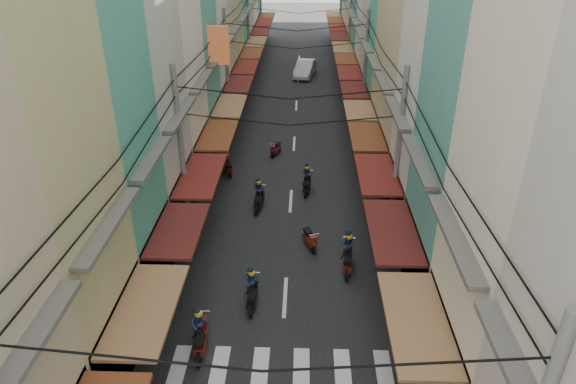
% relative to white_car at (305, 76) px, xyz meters
% --- Properties ---
extents(ground, '(160.00, 160.00, 0.00)m').
position_rel_white_car_xyz_m(ground, '(-0.67, -30.92, 0.00)').
color(ground, slate).
rests_on(ground, ground).
extents(road, '(10.00, 80.00, 0.02)m').
position_rel_white_car_xyz_m(road, '(-0.67, -10.92, 0.01)').
color(road, black).
rests_on(road, ground).
extents(sidewalk_left, '(3.00, 80.00, 0.06)m').
position_rel_white_car_xyz_m(sidewalk_left, '(-7.17, -10.92, 0.03)').
color(sidewalk_left, slate).
rests_on(sidewalk_left, ground).
extents(sidewalk_right, '(3.00, 80.00, 0.06)m').
position_rel_white_car_xyz_m(sidewalk_right, '(5.83, -10.92, 0.03)').
color(sidewalk_right, slate).
rests_on(sidewalk_right, ground).
extents(crosswalk, '(7.55, 2.40, 0.01)m').
position_rel_white_car_xyz_m(crosswalk, '(-0.67, -36.92, 0.03)').
color(crosswalk, silver).
rests_on(crosswalk, ground).
extents(utility_poles, '(10.20, 66.13, 8.20)m').
position_rel_white_car_xyz_m(utility_poles, '(-0.67, -15.91, 6.59)').
color(utility_poles, slate).
rests_on(utility_poles, ground).
extents(white_car, '(5.64, 2.98, 1.89)m').
position_rel_white_car_xyz_m(white_car, '(0.00, 0.00, 0.00)').
color(white_car, silver).
rests_on(white_car, ground).
extents(bicycle, '(1.54, 0.92, 1.00)m').
position_rel_white_car_xyz_m(bicycle, '(5.06, -32.32, 0.00)').
color(bicycle, black).
rests_on(bicycle, ground).
extents(moving_scooters, '(6.87, 18.94, 1.96)m').
position_rel_white_car_xyz_m(moving_scooters, '(-1.17, -29.26, 0.54)').
color(moving_scooters, black).
rests_on(moving_scooters, ground).
extents(parked_scooters, '(13.46, 11.58, 0.93)m').
position_rel_white_car_xyz_m(parked_scooters, '(3.89, -34.45, 0.45)').
color(parked_scooters, black).
rests_on(parked_scooters, ground).
extents(pedestrians, '(13.29, 21.72, 2.12)m').
position_rel_white_car_xyz_m(pedestrians, '(-4.66, -29.69, 1.02)').
color(pedestrians, black).
rests_on(pedestrians, ground).
extents(market_umbrella, '(2.41, 2.41, 2.54)m').
position_rel_white_car_xyz_m(market_umbrella, '(5.81, -37.35, 2.24)').
color(market_umbrella, '#B2B2B7').
rests_on(market_umbrella, ground).
extents(traffic_sign, '(0.10, 0.69, 3.16)m').
position_rel_white_car_xyz_m(traffic_sign, '(4.56, -34.69, 2.33)').
color(traffic_sign, slate).
rests_on(traffic_sign, ground).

